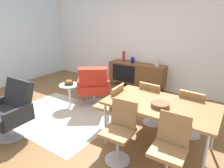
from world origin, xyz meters
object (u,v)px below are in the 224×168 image
(vase_cobalt, at_px, (133,60))
(wooden_bowl_on_table, at_px, (160,105))
(dining_chair_front_left, at_px, (120,129))
(dining_chair_back_right, at_px, (192,111))
(dining_chair_back_left, at_px, (152,102))
(lounge_chair_red, at_px, (94,85))
(dining_table, at_px, (160,106))
(dining_chair_near_window, at_px, (111,105))
(vase_sculptural_dark, at_px, (157,63))
(vase_ceramic_small, at_px, (124,56))
(armchair_black_shell, at_px, (11,109))
(sideboard, at_px, (136,73))
(fruit_bowl, at_px, (69,83))
(side_table_round, at_px, (70,93))
(dining_chair_front_right, at_px, (170,147))

(vase_cobalt, distance_m, wooden_bowl_on_table, 2.86)
(dining_chair_front_left, height_order, dining_chair_back_right, same)
(dining_chair_back_left, bearing_deg, lounge_chair_red, 175.23)
(dining_table, height_order, dining_chair_back_left, dining_chair_back_left)
(dining_chair_near_window, bearing_deg, dining_table, -0.25)
(vase_sculptural_dark, distance_m, dining_chair_front_left, 2.84)
(dining_chair_front_left, relative_size, dining_chair_back_left, 1.00)
(vase_cobalt, bearing_deg, dining_chair_near_window, -70.93)
(dining_table, bearing_deg, dining_chair_near_window, 179.75)
(vase_sculptural_dark, height_order, vase_ceramic_small, vase_ceramic_small)
(dining_chair_near_window, distance_m, dining_chair_back_left, 0.77)
(dining_chair_back_left, distance_m, dining_chair_back_right, 0.70)
(dining_chair_back_right, height_order, armchair_black_shell, armchair_black_shell)
(sideboard, xyz_separation_m, dining_chair_near_window, (0.62, -2.19, 0.03))
(vase_ceramic_small, xyz_separation_m, dining_chair_near_window, (1.05, -2.19, -0.40))
(dining_table, xyz_separation_m, dining_chair_near_window, (-0.89, 0.00, -0.23))
(dining_chair_front_left, distance_m, fruit_bowl, 2.03)
(dining_table, distance_m, fruit_bowl, 2.22)
(dining_chair_near_window, bearing_deg, sideboard, 105.88)
(vase_cobalt, distance_m, side_table_round, 2.05)
(vase_cobalt, xyz_separation_m, dining_chair_front_right, (1.99, -2.76, -0.34))
(vase_cobalt, xyz_separation_m, dining_table, (1.65, -2.20, -0.11))
(dining_chair_front_right, bearing_deg, dining_chair_near_window, 155.53)
(dining_chair_front_right, bearing_deg, armchair_black_shell, -168.82)
(wooden_bowl_on_table, bearing_deg, dining_table, 107.26)
(vase_ceramic_small, bearing_deg, dining_chair_back_right, -35.64)
(dining_table, bearing_deg, fruit_bowl, 172.70)
(dining_chair_near_window, distance_m, fruit_bowl, 1.34)
(dining_chair_near_window, distance_m, dining_chair_back_right, 1.35)
(dining_chair_near_window, relative_size, fruit_bowl, 4.28)
(vase_ceramic_small, bearing_deg, dining_chair_front_right, -50.31)
(wooden_bowl_on_table, distance_m, dining_chair_back_left, 0.83)
(side_table_round, distance_m, fruit_bowl, 0.24)
(vase_cobalt, xyz_separation_m, vase_ceramic_small, (-0.29, 0.00, 0.06))
(vase_cobalt, distance_m, dining_table, 2.75)
(dining_chair_front_left, bearing_deg, side_table_round, 155.52)
(vase_ceramic_small, xyz_separation_m, armchair_black_shell, (-0.25, -3.26, -0.40))
(dining_chair_back_left, xyz_separation_m, dining_chair_back_right, (0.70, -0.00, 0.00))
(wooden_bowl_on_table, bearing_deg, fruit_bowl, 169.97)
(vase_sculptural_dark, height_order, dining_chair_front_left, vase_sculptural_dark)
(dining_chair_near_window, relative_size, dining_chair_front_left, 1.00)
(sideboard, xyz_separation_m, dining_chair_front_left, (1.16, -2.76, 0.03))
(armchair_black_shell, bearing_deg, dining_table, 25.82)
(fruit_bowl, bearing_deg, dining_chair_front_right, -18.27)
(wooden_bowl_on_table, height_order, dining_chair_near_window, dining_chair_near_window)
(vase_cobalt, relative_size, dining_chair_front_left, 0.20)
(sideboard, distance_m, vase_sculptural_dark, 0.69)
(vase_cobalt, relative_size, vase_sculptural_dark, 0.69)
(dining_table, xyz_separation_m, dining_chair_back_left, (-0.35, 0.56, -0.23))
(dining_chair_front_left, xyz_separation_m, dining_chair_back_right, (0.70, 1.12, 0.00))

